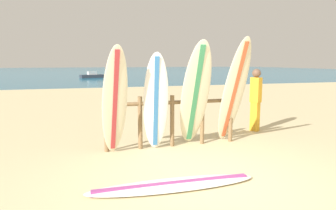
{
  "coord_description": "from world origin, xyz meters",
  "views": [
    {
      "loc": [
        -1.91,
        -3.96,
        1.79
      ],
      "look_at": [
        0.07,
        2.5,
        0.85
      ],
      "focal_mm": 33.3,
      "sensor_mm": 36.0,
      "label": 1
    }
  ],
  "objects_px": {
    "surfboard_leaning_left": "(156,102)",
    "surfboard_leaning_center": "(234,92)",
    "beachgoer_standing": "(256,97)",
    "surfboard_rack": "(172,116)",
    "surfboard_leaning_center_left": "(195,95)",
    "small_boat_offshore": "(92,76)",
    "surfboard_lying_on_sand": "(173,185)",
    "surfboard_leaning_far_left": "(115,102)"
  },
  "relations": [
    {
      "from": "surfboard_leaning_left",
      "to": "surfboard_leaning_center",
      "type": "distance_m",
      "value": 1.71
    },
    {
      "from": "surfboard_leaning_center",
      "to": "beachgoer_standing",
      "type": "distance_m",
      "value": 1.65
    },
    {
      "from": "surfboard_leaning_left",
      "to": "beachgoer_standing",
      "type": "distance_m",
      "value": 3.11
    },
    {
      "from": "surfboard_rack",
      "to": "surfboard_leaning_center_left",
      "type": "xyz_separation_m",
      "value": [
        0.4,
        -0.28,
        0.45
      ]
    },
    {
      "from": "surfboard_leaning_left",
      "to": "surfboard_leaning_center_left",
      "type": "distance_m",
      "value": 0.83
    },
    {
      "from": "surfboard_leaning_left",
      "to": "small_boat_offshore",
      "type": "bearing_deg",
      "value": 88.98
    },
    {
      "from": "surfboard_leaning_center_left",
      "to": "surfboard_lying_on_sand",
      "type": "bearing_deg",
      "value": -120.19
    },
    {
      "from": "surfboard_rack",
      "to": "surfboard_leaning_left",
      "type": "distance_m",
      "value": 0.59
    },
    {
      "from": "surfboard_lying_on_sand",
      "to": "small_boat_offshore",
      "type": "height_order",
      "value": "small_boat_offshore"
    },
    {
      "from": "surfboard_leaning_center_left",
      "to": "beachgoer_standing",
      "type": "height_order",
      "value": "surfboard_leaning_center_left"
    },
    {
      "from": "surfboard_leaning_center_left",
      "to": "surfboard_lying_on_sand",
      "type": "xyz_separation_m",
      "value": [
        -1.06,
        -1.82,
        -1.07
      ]
    },
    {
      "from": "surfboard_leaning_center",
      "to": "surfboard_lying_on_sand",
      "type": "relative_size",
      "value": 0.91
    },
    {
      "from": "surfboard_rack",
      "to": "beachgoer_standing",
      "type": "height_order",
      "value": "beachgoer_standing"
    },
    {
      "from": "small_boat_offshore",
      "to": "surfboard_leaning_left",
      "type": "bearing_deg",
      "value": -91.02
    },
    {
      "from": "surfboard_rack",
      "to": "small_boat_offshore",
      "type": "bearing_deg",
      "value": 89.79
    },
    {
      "from": "surfboard_leaning_far_left",
      "to": "surfboard_lying_on_sand",
      "type": "xyz_separation_m",
      "value": [
        0.59,
        -1.7,
        -1.01
      ]
    },
    {
      "from": "surfboard_leaning_left",
      "to": "small_boat_offshore",
      "type": "relative_size",
      "value": 0.72
    },
    {
      "from": "surfboard_leaning_left",
      "to": "surfboard_rack",
      "type": "bearing_deg",
      "value": 31.4
    },
    {
      "from": "surfboard_rack",
      "to": "surfboard_leaning_left",
      "type": "height_order",
      "value": "surfboard_leaning_left"
    },
    {
      "from": "surfboard_leaning_left",
      "to": "surfboard_leaning_center_left",
      "type": "bearing_deg",
      "value": -1.81
    },
    {
      "from": "surfboard_rack",
      "to": "surfboard_lying_on_sand",
      "type": "height_order",
      "value": "surfboard_rack"
    },
    {
      "from": "surfboard_leaning_far_left",
      "to": "surfboard_leaning_left",
      "type": "distance_m",
      "value": 0.84
    },
    {
      "from": "surfboard_rack",
      "to": "surfboard_leaning_far_left",
      "type": "distance_m",
      "value": 1.37
    },
    {
      "from": "surfboard_rack",
      "to": "surfboard_leaning_far_left",
      "type": "xyz_separation_m",
      "value": [
        -1.25,
        -0.4,
        0.39
      ]
    },
    {
      "from": "surfboard_rack",
      "to": "beachgoer_standing",
      "type": "xyz_separation_m",
      "value": [
        2.51,
        0.78,
        0.22
      ]
    },
    {
      "from": "surfboard_rack",
      "to": "surfboard_leaning_left",
      "type": "bearing_deg",
      "value": -148.6
    },
    {
      "from": "surfboard_rack",
      "to": "surfboard_lying_on_sand",
      "type": "bearing_deg",
      "value": -107.36
    },
    {
      "from": "surfboard_leaning_left",
      "to": "beachgoer_standing",
      "type": "relative_size",
      "value": 1.23
    },
    {
      "from": "surfboard_rack",
      "to": "surfboard_lying_on_sand",
      "type": "distance_m",
      "value": 2.29
    },
    {
      "from": "surfboard_leaning_center_left",
      "to": "surfboard_leaning_center",
      "type": "bearing_deg",
      "value": 0.09
    },
    {
      "from": "small_boat_offshore",
      "to": "surfboard_leaning_center",
      "type": "bearing_deg",
      "value": -87.75
    },
    {
      "from": "surfboard_rack",
      "to": "surfboard_leaning_center",
      "type": "bearing_deg",
      "value": -12.41
    },
    {
      "from": "surfboard_leaning_far_left",
      "to": "small_boat_offshore",
      "type": "distance_m",
      "value": 29.93
    },
    {
      "from": "surfboard_leaning_far_left",
      "to": "surfboard_leaning_center",
      "type": "bearing_deg",
      "value": 2.63
    },
    {
      "from": "small_boat_offshore",
      "to": "surfboard_rack",
      "type": "bearing_deg",
      "value": -90.21
    },
    {
      "from": "surfboard_leaning_left",
      "to": "surfboard_leaning_center",
      "type": "relative_size",
      "value": 0.86
    },
    {
      "from": "surfboard_leaning_far_left",
      "to": "small_boat_offshore",
      "type": "bearing_deg",
      "value": 87.4
    },
    {
      "from": "surfboard_leaning_far_left",
      "to": "surfboard_leaning_left",
      "type": "bearing_deg",
      "value": 9.64
    },
    {
      "from": "surfboard_rack",
      "to": "beachgoer_standing",
      "type": "relative_size",
      "value": 1.78
    },
    {
      "from": "surfboard_leaning_center_left",
      "to": "beachgoer_standing",
      "type": "xyz_separation_m",
      "value": [
        2.11,
        1.07,
        -0.22
      ]
    },
    {
      "from": "surfboard_leaning_left",
      "to": "surfboard_lying_on_sand",
      "type": "height_order",
      "value": "surfboard_leaning_left"
    },
    {
      "from": "surfboard_leaning_far_left",
      "to": "beachgoer_standing",
      "type": "distance_m",
      "value": 3.94
    }
  ]
}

